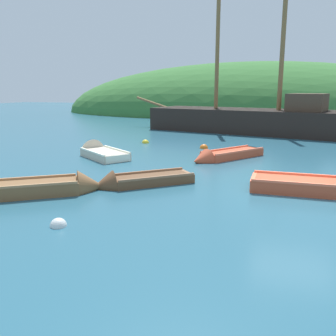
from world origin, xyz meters
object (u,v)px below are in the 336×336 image
at_px(rowboat_outer_right, 99,154).
at_px(rowboat_outer_left, 137,183).
at_px(rowboat_portside, 224,157).
at_px(buoy_white, 58,226).
at_px(buoy_orange, 204,148).
at_px(sailing_ship, 250,124).
at_px(buoy_yellow, 145,143).
at_px(rowboat_center, 44,189).
at_px(rowboat_far, 316,188).

relative_size(rowboat_outer_right, rowboat_outer_left, 1.08).
height_order(rowboat_portside, rowboat_outer_left, rowboat_portside).
relative_size(buoy_white, buoy_orange, 0.87).
xyz_separation_m(sailing_ship, buoy_yellow, (-5.00, -7.29, -0.58)).
xyz_separation_m(sailing_ship, rowboat_center, (-3.86, -17.74, -0.45)).
bearing_deg(buoy_yellow, rowboat_outer_right, -94.97).
bearing_deg(rowboat_outer_right, buoy_white, 149.15).
relative_size(sailing_ship, rowboat_center, 4.53).
bearing_deg(rowboat_portside, buoy_white, 20.76).
bearing_deg(rowboat_outer_left, buoy_yellow, -111.37).
xyz_separation_m(rowboat_far, buoy_white, (-5.60, -4.80, -0.13)).
bearing_deg(buoy_yellow, rowboat_far, -41.62).
distance_m(rowboat_outer_left, buoy_white, 3.85).
distance_m(rowboat_far, buoy_white, 7.38).
relative_size(rowboat_far, rowboat_center, 0.90).
distance_m(rowboat_far, rowboat_outer_left, 5.47).
relative_size(rowboat_outer_right, buoy_yellow, 8.30).
relative_size(rowboat_far, rowboat_portside, 0.88).
bearing_deg(rowboat_outer_left, rowboat_portside, -151.01).
bearing_deg(rowboat_portside, rowboat_outer_left, 14.42).
height_order(rowboat_outer_right, buoy_yellow, rowboat_outer_right).
height_order(buoy_white, buoy_orange, buoy_orange).
bearing_deg(rowboat_outer_right, rowboat_far, -163.64).
bearing_deg(buoy_orange, rowboat_center, -104.23).
distance_m(rowboat_far, rowboat_portside, 5.63).
bearing_deg(rowboat_center, sailing_ship, 41.59).
height_order(rowboat_portside, buoy_yellow, rowboat_portside).
height_order(rowboat_outer_right, rowboat_portside, rowboat_outer_right).
distance_m(sailing_ship, rowboat_far, 15.45).
bearing_deg(buoy_white, buoy_yellow, 103.82).
height_order(rowboat_outer_right, rowboat_far, rowboat_far).
distance_m(sailing_ship, buoy_white, 19.90).
xyz_separation_m(rowboat_far, rowboat_portside, (-3.58, 4.35, -0.02)).
height_order(rowboat_center, buoy_white, rowboat_center).
relative_size(sailing_ship, rowboat_portside, 4.44).
xyz_separation_m(rowboat_portside, buoy_orange, (-1.51, 2.59, -0.11)).
relative_size(rowboat_center, buoy_white, 9.76).
xyz_separation_m(sailing_ship, rowboat_portside, (0.10, -10.65, -0.47)).
relative_size(rowboat_outer_right, rowboat_center, 0.89).
bearing_deg(sailing_ship, rowboat_portside, 102.65).
bearing_deg(rowboat_outer_left, rowboat_outer_right, -90.34).
distance_m(rowboat_portside, rowboat_outer_left, 5.60).
bearing_deg(rowboat_portside, rowboat_far, 72.72).
height_order(rowboat_outer_right, buoy_orange, rowboat_outer_right).
xyz_separation_m(rowboat_far, buoy_orange, (-5.09, 6.94, -0.13)).
bearing_deg(buoy_orange, rowboat_portside, -59.80).
bearing_deg(rowboat_outer_right, rowboat_portside, -132.29).
distance_m(sailing_ship, rowboat_center, 18.16).
bearing_deg(rowboat_center, buoy_orange, 39.64).
bearing_deg(rowboat_center, rowboat_portside, 24.64).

